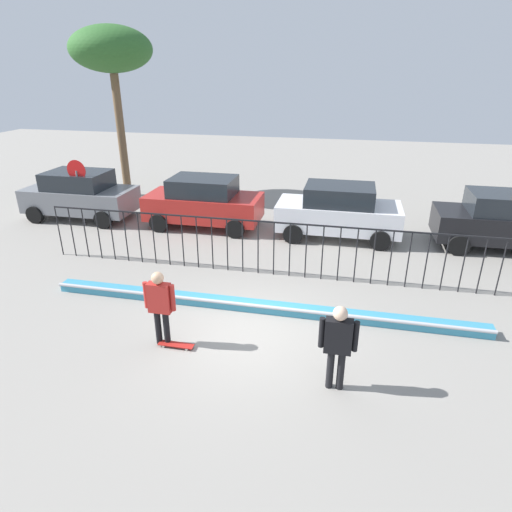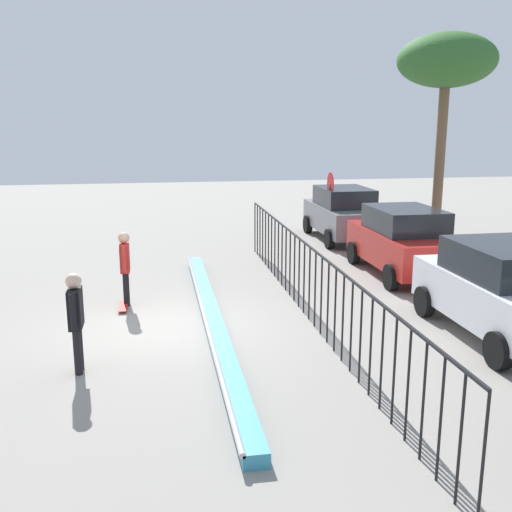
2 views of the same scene
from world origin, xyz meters
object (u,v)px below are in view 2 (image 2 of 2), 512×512
(parked_car_gray, at_px, (344,213))
(palm_tree_short, at_px, (446,63))
(skateboard, at_px, (123,307))
(stop_sign, at_px, (330,198))
(parked_car_red, at_px, (404,241))
(camera_operator, at_px, (76,314))
(skateboarder, at_px, (125,262))
(parked_car_white, at_px, (504,290))

(parked_car_gray, height_order, palm_tree_short, palm_tree_short)
(skateboard, relative_size, stop_sign, 0.32)
(parked_car_gray, distance_m, parked_car_red, 5.14)
(camera_operator, bearing_deg, skateboarder, 35.28)
(parked_car_gray, distance_m, parked_car_white, 10.15)
(camera_operator, relative_size, parked_car_white, 0.41)
(skateboard, height_order, palm_tree_short, palm_tree_short)
(parked_car_red, xyz_separation_m, parked_car_white, (5.02, -0.07, 0.00))
(skateboarder, height_order, skateboard, skateboarder)
(parked_car_white, distance_m, palm_tree_short, 11.84)
(parked_car_red, height_order, parked_car_white, same)
(parked_car_red, bearing_deg, palm_tree_short, 149.65)
(skateboard, relative_size, camera_operator, 0.45)
(parked_car_red, bearing_deg, camera_operator, -52.71)
(camera_operator, height_order, palm_tree_short, palm_tree_short)
(skateboarder, xyz_separation_m, stop_sign, (-6.23, 6.84, 0.56))
(skateboarder, relative_size, parked_car_gray, 0.41)
(skateboarder, bearing_deg, stop_sign, 118.38)
(camera_operator, height_order, parked_car_white, parked_car_white)
(skateboarder, distance_m, parked_car_white, 8.29)
(stop_sign, bearing_deg, parked_car_gray, 125.06)
(parked_car_gray, bearing_deg, stop_sign, -54.90)
(camera_operator, xyz_separation_m, parked_car_white, (-0.35, 8.21, -0.09))
(skateboard, relative_size, parked_car_red, 0.19)
(skateboarder, xyz_separation_m, palm_tree_short, (-6.56, 11.07, 5.17))
(parked_car_red, relative_size, palm_tree_short, 0.59)
(palm_tree_short, bearing_deg, parked_car_gray, -92.42)
(stop_sign, bearing_deg, palm_tree_short, 94.47)
(skateboard, distance_m, camera_operator, 3.66)
(palm_tree_short, bearing_deg, stop_sign, -85.53)
(camera_operator, xyz_separation_m, parked_car_red, (-5.36, 8.28, -0.09))
(parked_car_white, height_order, palm_tree_short, palm_tree_short)
(skateboard, distance_m, parked_car_white, 8.28)
(parked_car_gray, distance_m, palm_tree_short, 6.34)
(parked_car_gray, height_order, parked_car_red, same)
(skateboarder, xyz_separation_m, camera_operator, (3.79, -0.67, 0.01))
(palm_tree_short, bearing_deg, skateboarder, -59.33)
(parked_car_red, xyz_separation_m, palm_tree_short, (-4.99, 3.45, 5.26))
(skateboard, bearing_deg, skateboarder, 147.42)
(skateboarder, height_order, camera_operator, camera_operator)
(skateboarder, bearing_deg, parked_car_white, 51.50)
(camera_operator, bearing_deg, stop_sign, 8.42)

